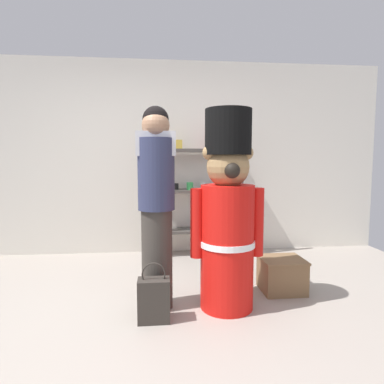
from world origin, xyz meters
TOP-DOWN VIEW (x-y plane):
  - ground_plane at (0.00, 0.00)m, footprint 6.40×6.40m
  - back_wall at (0.00, 2.20)m, footprint 6.40×0.12m
  - merchandise_shelf at (0.60, 1.98)m, footprint 1.19×0.35m
  - teddy_bear_guard at (0.67, 0.35)m, footprint 0.63×0.47m
  - person_shopper at (0.08, 0.41)m, footprint 0.32×0.31m
  - shopping_bag at (0.05, 0.16)m, footprint 0.25×0.15m
  - display_crate at (1.27, 0.63)m, footprint 0.41×0.37m

SIDE VIEW (x-z plane):
  - ground_plane at x=0.00m, z-range 0.00..0.00m
  - display_crate at x=1.27m, z-range 0.00..0.32m
  - shopping_bag at x=0.05m, z-range -0.06..0.41m
  - teddy_bear_guard at x=0.67m, z-range -0.05..1.63m
  - merchandise_shelf at x=0.60m, z-range 0.01..1.80m
  - person_shopper at x=0.08m, z-range 0.06..1.78m
  - back_wall at x=0.00m, z-range 0.00..2.60m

